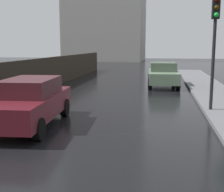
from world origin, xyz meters
TOP-DOWN VIEW (x-y plane):
  - car_maroon_near_kerb at (-1.68, 7.97)m, footprint 1.98×4.50m
  - car_green_mid_road at (2.50, 18.12)m, footprint 1.97×4.43m
  - traffic_light at (4.26, 10.76)m, footprint 0.26×0.39m

SIDE VIEW (x-z plane):
  - car_green_mid_road at x=2.50m, z-range 0.02..1.51m
  - car_maroon_near_kerb at x=-1.68m, z-range 0.03..1.52m
  - traffic_light at x=4.26m, z-range 0.94..5.02m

